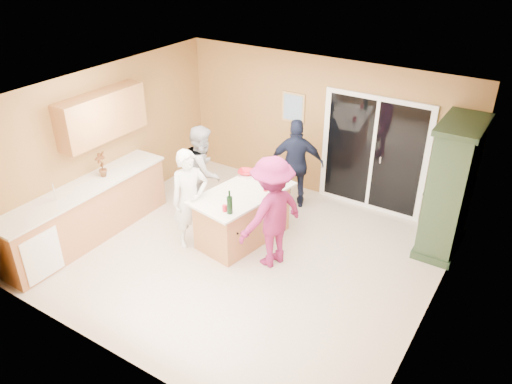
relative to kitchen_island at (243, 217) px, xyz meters
The scene contains 22 objects.
floor 0.65m from the kitchen_island, 53.73° to the right, with size 5.50×5.50×0.00m, color beige.
ceiling 2.25m from the kitchen_island, 53.73° to the right, with size 5.50×5.00×0.10m, color white.
wall_back 2.29m from the kitchen_island, 81.84° to the left, with size 5.50×0.10×2.60m, color tan.
wall_front 3.06m from the kitchen_island, 84.11° to the right, with size 5.50×0.10×2.60m, color tan.
wall_left 2.64m from the kitchen_island, behind, with size 0.10×5.00×2.60m, color tan.
wall_right 3.20m from the kitchen_island, ahead, with size 0.10×5.00×2.60m, color tan.
left_cabinet_run 2.60m from the kitchen_island, 145.82° to the right, with size 0.65×3.05×1.24m.
upper_cabinets 2.77m from the kitchen_island, 165.02° to the right, with size 0.35×1.60×0.75m, color #B77447.
sliding_door 2.54m from the kitchen_island, 56.71° to the left, with size 1.90×0.07×2.10m.
framed_picture 2.40m from the kitchen_island, 96.89° to the left, with size 0.46×0.04×0.56m.
kitchen_island is the anchor object (origin of this frame).
green_hutch 3.23m from the kitchen_island, 28.12° to the left, with size 0.61×1.16×2.13m.
woman_white 0.92m from the kitchen_island, 138.02° to the right, with size 0.60×0.39×1.64m, color white.
woman_grey 1.16m from the kitchen_island, 162.00° to the left, with size 0.80×0.62×1.64m, color #AFAFB1.
woman_navy 1.50m from the kitchen_island, 82.28° to the left, with size 0.97×0.40×1.66m, color #161931.
woman_magenta 0.90m from the kitchen_island, 22.12° to the right, with size 1.13×0.65×1.75m, color #8B1E4A.
serving_bowl 0.80m from the kitchen_island, 118.27° to the left, with size 0.27×0.27×0.07m, color red.
tulip_vase 2.44m from the kitchen_island, 157.93° to the right, with size 0.23×0.15×0.43m, color #A3101B.
tumbler_near 0.81m from the kitchen_island, 80.50° to the right, with size 0.07×0.07×0.10m, color red.
tumbler_far 0.64m from the kitchen_island, 39.88° to the left, with size 0.08×0.08×0.11m, color red.
wine_bottle 0.89m from the kitchen_island, 72.37° to the right, with size 0.08×0.08×0.37m.
white_plate 0.69m from the kitchen_island, 117.34° to the left, with size 0.19×0.19×0.01m, color silver.
Camera 1 is at (3.55, -5.26, 4.66)m, focal length 35.00 mm.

